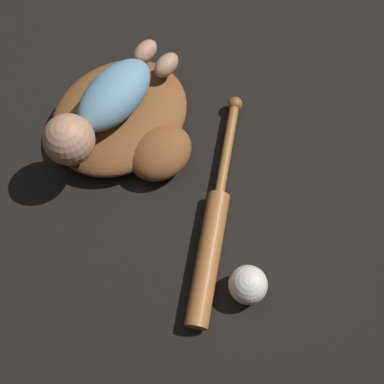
% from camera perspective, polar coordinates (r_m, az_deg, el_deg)
% --- Properties ---
extents(ground_plane, '(6.00, 6.00, 0.00)m').
position_cam_1_polar(ground_plane, '(1.23, -7.11, 5.73)').
color(ground_plane, black).
extents(baseball_glove, '(0.40, 0.39, 0.08)m').
position_cam_1_polar(baseball_glove, '(1.20, -7.04, 7.43)').
color(baseball_glove, brown).
rests_on(baseball_glove, ground).
extents(baby_figure, '(0.37, 0.17, 0.10)m').
position_cam_1_polar(baby_figure, '(1.13, -9.55, 8.92)').
color(baby_figure, '#6693B2').
rests_on(baby_figure, baseball_glove).
extents(baseball_bat, '(0.52, 0.16, 0.05)m').
position_cam_1_polar(baseball_bat, '(1.10, 2.19, -4.41)').
color(baseball_bat, '#9E602D').
rests_on(baseball_bat, ground).
extents(baseball, '(0.08, 0.08, 0.08)m').
position_cam_1_polar(baseball, '(1.06, 5.99, -9.81)').
color(baseball, silver).
rests_on(baseball, ground).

